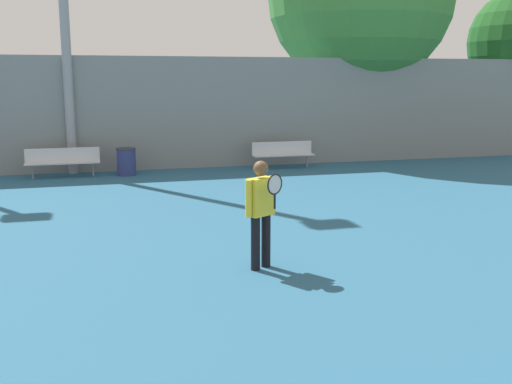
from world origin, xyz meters
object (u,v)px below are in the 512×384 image
object	(u,v)px
bench_courtside_near	(63,159)
trash_bin	(126,162)
tennis_player	(261,207)
bench_courtside_far	(283,152)

from	to	relation	value
bench_courtside_near	trash_bin	world-z (taller)	bench_courtside_near
tennis_player	trash_bin	distance (m)	9.71
bench_courtside_far	trash_bin	xyz separation A→B (m)	(-4.93, -0.16, -0.11)
bench_courtside_near	bench_courtside_far	distance (m)	6.74
bench_courtside_far	tennis_player	bearing A→B (deg)	-109.75
bench_courtside_near	trash_bin	bearing A→B (deg)	-5.16
tennis_player	trash_bin	world-z (taller)	tennis_player
bench_courtside_near	bench_courtside_far	size ratio (longest dim) A/B	1.05
bench_courtside_near	bench_courtside_far	bearing A→B (deg)	-0.00
bench_courtside_far	trash_bin	bearing A→B (deg)	-178.11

